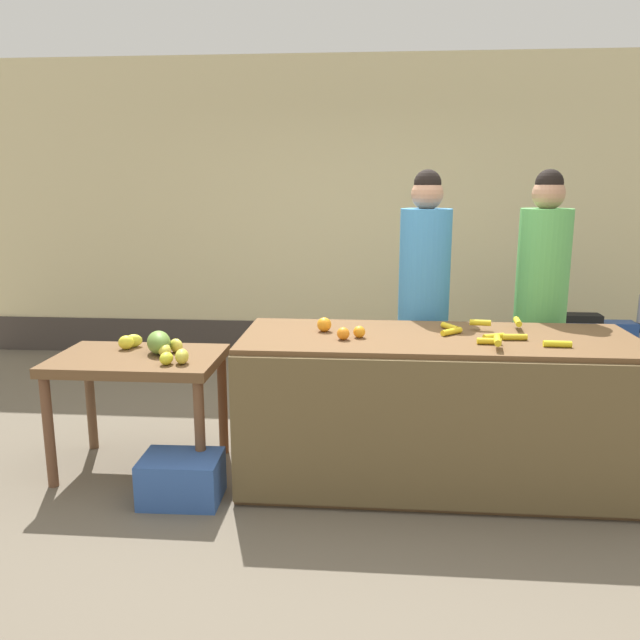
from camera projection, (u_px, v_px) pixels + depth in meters
The scene contains 12 objects.
ground_plane at pixel (349, 475), 3.87m from camera, with size 24.00×24.00×0.00m, color #665B4C.
market_wall_back at pixel (361, 214), 6.34m from camera, with size 7.81×0.23×2.96m.
fruit_stall_counter at pixel (436, 410), 3.72m from camera, with size 2.26×0.85×0.89m.
side_table_wooden at pixel (138, 372), 3.84m from camera, with size 0.99×0.66×0.73m.
banana_bunch_pile at pixel (494, 333), 3.59m from camera, with size 0.67×0.63×0.07m.
orange_pile at pixel (338, 329), 3.65m from camera, with size 0.29×0.27×0.09m.
mango_papaya_pile at pixel (158, 345), 3.83m from camera, with size 0.56×0.48×0.14m.
vendor_woman_blue_shirt at pixel (423, 307), 4.28m from camera, with size 0.34×0.34×1.84m.
vendor_woman_green_shirt at pixel (540, 308), 4.26m from camera, with size 0.34×0.34×1.84m.
parked_motorcycle at pixel (582, 350), 5.23m from camera, with size 1.60×0.18×0.88m.
produce_crate at pixel (182, 479), 3.54m from camera, with size 0.44×0.32×0.26m, color #3359A5.
produce_sack at pixel (280, 389), 4.63m from camera, with size 0.36×0.30×0.55m, color tan.
Camera 1 is at (0.12, -3.59, 1.74)m, focal length 35.53 mm.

